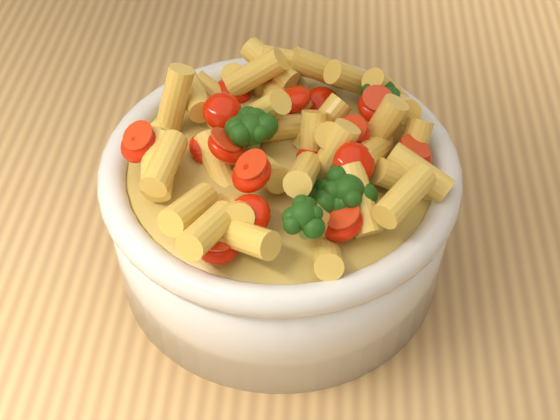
{
  "coord_description": "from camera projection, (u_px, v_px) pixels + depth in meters",
  "views": [
    {
      "loc": [
        0.06,
        -0.42,
        1.33
      ],
      "look_at": [
        0.03,
        -0.07,
        0.95
      ],
      "focal_mm": 50.0,
      "sensor_mm": 36.0,
      "label": 1
    }
  ],
  "objects": [
    {
      "name": "pasta_salad",
      "position": [
        280.0,
        140.0,
        0.48
      ],
      "size": [
        0.18,
        0.18,
        0.04
      ],
      "color": "#F8C04E",
      "rests_on": "serving_bowl"
    },
    {
      "name": "table",
      "position": [
        246.0,
        271.0,
        0.68
      ],
      "size": [
        1.2,
        0.8,
        0.9
      ],
      "color": "tan",
      "rests_on": "ground"
    },
    {
      "name": "serving_bowl",
      "position": [
        280.0,
        209.0,
        0.52
      ],
      "size": [
        0.23,
        0.23,
        0.1
      ],
      "color": "silver",
      "rests_on": "table"
    }
  ]
}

